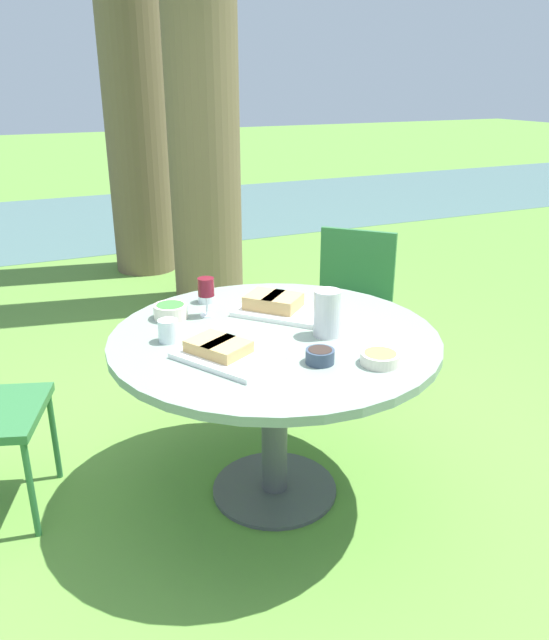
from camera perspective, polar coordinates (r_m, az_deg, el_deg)
The scene contains 15 objects.
ground_plane at distance 2.85m, azimuth 0.00°, elevation -15.26°, with size 40.00×40.00×0.00m, color #5B8C38.
river_strip at distance 8.34m, azimuth -17.75°, elevation 8.60°, with size 40.00×3.57×0.01m.
tree_trunk_far at distance 4.85m, azimuth -6.81°, elevation 23.38°, with size 0.54×0.54×3.77m.
dining_table at distance 2.52m, azimuth 0.00°, elevation -3.61°, with size 1.31×1.31×0.74m.
chair_near_left at distance 3.60m, azimuth 6.98°, elevation 2.14°, with size 0.61×0.61×0.89m.
water_pitcher at distance 2.44m, azimuth 4.83°, elevation 0.64°, with size 0.11×0.11×0.19m.
wine_glass at distance 2.64m, azimuth -6.28°, elevation 2.86°, with size 0.07×0.07×0.17m.
platter_bread_main at distance 2.69m, azimuth 0.27°, elevation 1.34°, with size 0.45×0.46×0.08m.
platter_charcuterie at distance 2.26m, azimuth -4.74°, elevation -2.92°, with size 0.38×0.43×0.06m.
bowl_fries at distance 2.25m, azimuth 9.63°, elevation -3.42°, with size 0.14×0.14×0.04m.
bowl_salad at distance 2.66m, azimuth -9.49°, elevation 0.86°, with size 0.14×0.14×0.06m.
bowl_olives at distance 2.23m, azimuth 4.18°, elevation -3.24°, with size 0.10×0.10×0.05m.
cup_water_near at distance 2.43m, azimuth -9.70°, elevation -0.97°, with size 0.08×0.08×0.09m.
cup_water_far at distance 2.83m, azimuth -6.27°, elevation 2.50°, with size 0.07×0.07×0.09m.
handbag at distance 3.76m, azimuth -5.48°, elevation -3.42°, with size 0.30×0.14×0.37m.
Camera 1 is at (-0.95, -2.08, 1.70)m, focal length 35.00 mm.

